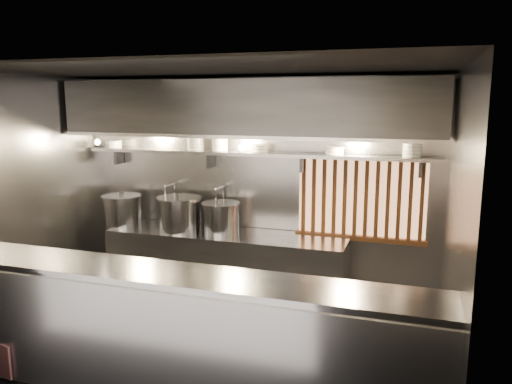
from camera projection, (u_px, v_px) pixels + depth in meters
The scene contains 24 objects.
floor at pixel (214, 346), 5.19m from camera, with size 4.50×4.50×0.00m, color black.
ceiling at pixel (209, 70), 4.68m from camera, with size 4.50×4.50×0.00m, color black.
wall_back at pixel (258, 190), 6.34m from camera, with size 4.50×4.50×0.00m, color gray.
wall_left at pixel (27, 201), 5.61m from camera, with size 3.00×3.00×0.00m, color gray.
wall_right at pixel (455, 233), 4.26m from camera, with size 3.00×3.00×0.00m, color gray.
serving_counter at pixel (169, 336), 4.19m from camera, with size 4.50×0.56×1.13m.
cooking_bench at pixel (226, 268), 6.25m from camera, with size 3.00×0.70×0.90m, color #95959A.
bowl_shelf at pixel (253, 154), 6.08m from camera, with size 4.40×0.34×0.04m, color #95959A.
exhaust_hood at pixel (247, 109), 5.78m from camera, with size 4.40×0.81×0.65m.
wood_screen at pixel (361, 198), 5.91m from camera, with size 1.56×0.09×1.04m.
faucet_left at pixel (172, 194), 6.58m from camera, with size 0.04×0.30×0.50m.
faucet_right at pixel (221, 197), 6.37m from camera, with size 0.04×0.30×0.50m.
heat_lamp at pixel (96, 137), 6.18m from camera, with size 0.25×0.35×0.20m.
pendant_bulb at pixel (242, 147), 5.99m from camera, with size 0.09×0.09×0.19m.
stock_pot_left at pixel (122, 210), 6.56m from camera, with size 0.66×0.66×0.44m.
stock_pot_mid at pixel (221, 217), 6.19m from camera, with size 0.48×0.48×0.42m.
stock_pot_right at pixel (180, 214), 6.28m from camera, with size 0.69×0.69×0.47m.
red_placard at pixel (2, 361), 4.47m from camera, with size 0.23×0.02×0.32m, color red.
bowl_stack_0 at pixel (113, 144), 6.67m from camera, with size 0.23×0.23×0.09m.
bowl_stack_1 at pixel (196, 143), 6.30m from camera, with size 0.22×0.22×0.17m.
bowl_stack_2 at pixel (220, 144), 6.20m from camera, with size 0.21×0.21×0.17m.
bowl_stack_3 at pixel (260, 148), 6.05m from camera, with size 0.20×0.20×0.09m.
bowl_stack_4 at pixel (335, 151), 5.77m from camera, with size 0.23×0.23×0.09m.
bowl_stack_5 at pixel (412, 149), 5.51m from camera, with size 0.22×0.22×0.17m.
Camera 1 is at (1.89, -4.45, 2.51)m, focal length 35.00 mm.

